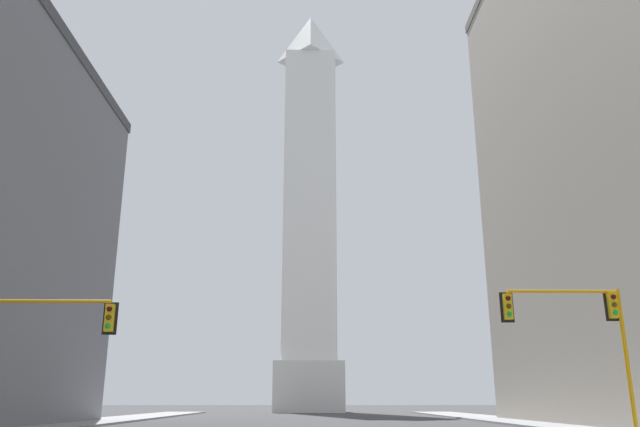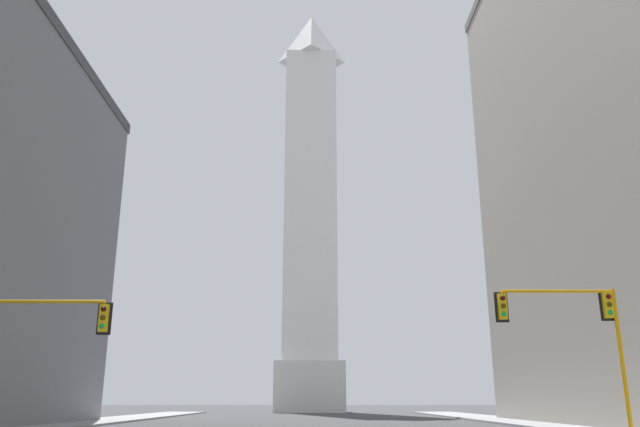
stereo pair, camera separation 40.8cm
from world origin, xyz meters
TOP-DOWN VIEW (x-y plane):
  - obelisk at (0.00, 87.49)m, footprint 9.49×9.49m
  - traffic_light_mid_left at (-11.50, 24.42)m, footprint 5.90×0.53m
  - traffic_light_mid_right at (11.85, 25.71)m, footprint 5.36×0.51m

SIDE VIEW (x-z plane):
  - traffic_light_mid_left at x=-11.50m, z-range 1.51..7.13m
  - traffic_light_mid_right at x=11.85m, z-range 1.66..7.96m
  - obelisk at x=0.00m, z-range -1.56..60.21m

